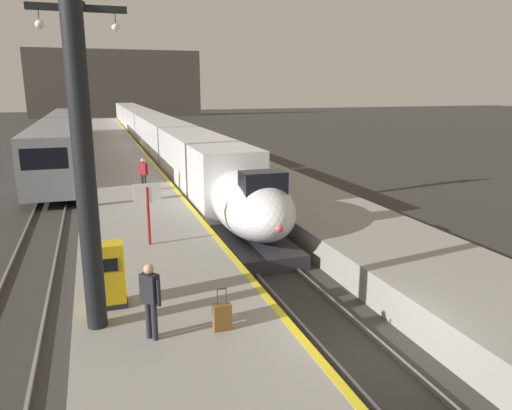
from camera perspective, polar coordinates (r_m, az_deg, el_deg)
name	(u,v)px	position (r m, az deg, el deg)	size (l,w,h in m)	color
ground_plane	(368,364)	(12.18, 12.99, -17.75)	(260.00, 260.00, 0.00)	#33302D
platform_left	(121,175)	(34.02, -15.57, 3.46)	(4.80, 110.00, 1.05)	gray
platform_right	(236,168)	(35.35, -2.34, 4.33)	(4.80, 110.00, 1.05)	gray
platform_left_safety_stripe	(155,165)	(34.12, -11.80, 4.61)	(0.20, 107.80, 0.01)	yellow
rail_main_left	(165,172)	(37.10, -10.68, 3.82)	(0.08, 110.00, 0.12)	slate
rail_main_right	(185,171)	(37.33, -8.40, 3.97)	(0.08, 110.00, 0.12)	slate
rail_secondary_left	(48,178)	(36.91, -23.23, 2.89)	(0.08, 110.00, 0.12)	slate
rail_secondary_right	(71,177)	(36.81, -20.91, 3.07)	(0.08, 110.00, 0.12)	slate
highspeed_train_main	(150,130)	(51.59, -12.32, 8.61)	(2.92, 74.86, 3.60)	silver
regional_train_adjacent	(63,137)	(44.88, -21.76, 7.44)	(2.85, 36.60, 3.80)	gray
station_column_near	(79,67)	(10.60, -20.12, 14.97)	(4.00, 0.68, 9.17)	black
station_column_mid	(83,87)	(22.66, -19.63, 12.98)	(4.00, 0.68, 8.67)	black
passenger_near_edge	(150,296)	(10.55, -12.34, -10.37)	(0.41, 0.46, 1.69)	#23232D
passenger_mid_platform	(143,172)	(25.67, -13.13, 3.84)	(0.48, 0.40, 1.69)	#23232D
rolling_suitcase	(222,317)	(10.99, -4.01, -12.99)	(0.40, 0.22, 0.98)	brown
ticket_machine_yellow	(110,277)	(12.42, -16.82, -8.13)	(0.76, 0.62, 1.60)	yellow
departure_info_board	(148,202)	(16.60, -12.63, 0.40)	(0.90, 0.10, 2.12)	maroon
terminus_back_wall	(116,84)	(110.89, -16.09, 13.57)	(36.00, 2.00, 14.00)	#4C4742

